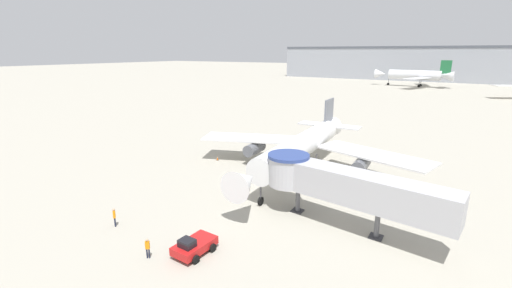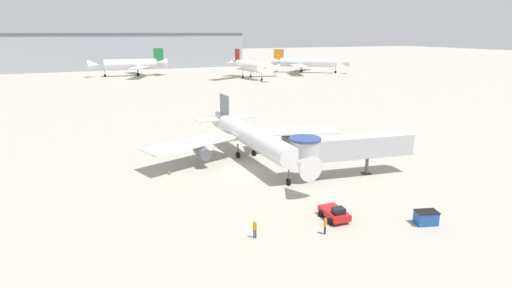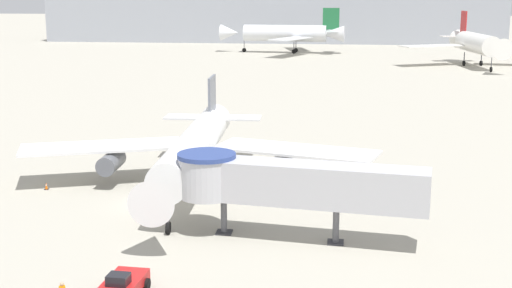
{
  "view_description": "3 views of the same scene",
  "coord_description": "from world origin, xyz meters",
  "px_view_note": "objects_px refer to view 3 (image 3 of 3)",
  "views": [
    {
      "loc": [
        19.82,
        -34.97,
        15.4
      ],
      "look_at": [
        -1.09,
        -0.43,
        4.44
      ],
      "focal_mm": 24.0,
      "sensor_mm": 36.0,
      "label": 1
    },
    {
      "loc": [
        -18.72,
        -48.57,
        18.61
      ],
      "look_at": [
        3.31,
        3.46,
        2.73
      ],
      "focal_mm": 28.0,
      "sensor_mm": 36.0,
      "label": 2
    },
    {
      "loc": [
        15.25,
        -53.22,
        16.93
      ],
      "look_at": [
        8.14,
        4.92,
        4.02
      ],
      "focal_mm": 50.0,
      "sensor_mm": 36.0,
      "label": 3
    }
  ],
  "objects_px": {
    "background_jet_green_tail": "(287,33)",
    "traffic_cone_starboard_wing": "(345,202)",
    "jet_bridge": "(281,182)",
    "traffic_cone_port_wing": "(46,186)",
    "pushback_tug_red": "(123,284)",
    "main_airplane": "(194,149)",
    "background_jet_red_tail": "(476,43)"
  },
  "relations": [
    {
      "from": "background_jet_red_tail",
      "to": "traffic_cone_starboard_wing",
      "type": "bearing_deg",
      "value": -113.0
    },
    {
      "from": "traffic_cone_port_wing",
      "to": "background_jet_green_tail",
      "type": "relative_size",
      "value": 0.02
    },
    {
      "from": "jet_bridge",
      "to": "background_jet_green_tail",
      "type": "xyz_separation_m",
      "value": [
        -10.85,
        142.12,
        1.1
      ]
    },
    {
      "from": "pushback_tug_red",
      "to": "traffic_cone_port_wing",
      "type": "xyz_separation_m",
      "value": [
        -13.07,
        20.09,
        -0.41
      ]
    },
    {
      "from": "pushback_tug_red",
      "to": "background_jet_green_tail",
      "type": "bearing_deg",
      "value": 94.24
    },
    {
      "from": "jet_bridge",
      "to": "traffic_cone_port_wing",
      "type": "bearing_deg",
      "value": 163.09
    },
    {
      "from": "traffic_cone_port_wing",
      "to": "traffic_cone_starboard_wing",
      "type": "xyz_separation_m",
      "value": [
        25.4,
        -1.69,
        0.04
      ]
    },
    {
      "from": "background_jet_green_tail",
      "to": "traffic_cone_starboard_wing",
      "type": "bearing_deg",
      "value": 10.61
    },
    {
      "from": "main_airplane",
      "to": "traffic_cone_starboard_wing",
      "type": "relative_size",
      "value": 46.9
    },
    {
      "from": "pushback_tug_red",
      "to": "traffic_cone_port_wing",
      "type": "bearing_deg",
      "value": 126.18
    },
    {
      "from": "background_jet_red_tail",
      "to": "main_airplane",
      "type": "bearing_deg",
      "value": -119.86
    },
    {
      "from": "main_airplane",
      "to": "pushback_tug_red",
      "type": "distance_m",
      "value": 21.85
    },
    {
      "from": "main_airplane",
      "to": "background_jet_green_tail",
      "type": "height_order",
      "value": "background_jet_green_tail"
    },
    {
      "from": "background_jet_red_tail",
      "to": "traffic_cone_port_wing",
      "type": "bearing_deg",
      "value": -125.34
    },
    {
      "from": "traffic_cone_port_wing",
      "to": "background_jet_green_tail",
      "type": "xyz_separation_m",
      "value": [
        10.16,
        132.45,
        4.85
      ]
    },
    {
      "from": "jet_bridge",
      "to": "traffic_cone_starboard_wing",
      "type": "height_order",
      "value": "jet_bridge"
    },
    {
      "from": "background_jet_green_tail",
      "to": "traffic_cone_port_wing",
      "type": "bearing_deg",
      "value": -0.26
    },
    {
      "from": "main_airplane",
      "to": "background_jet_red_tail",
      "type": "height_order",
      "value": "background_jet_red_tail"
    },
    {
      "from": "jet_bridge",
      "to": "traffic_cone_port_wing",
      "type": "xyz_separation_m",
      "value": [
        -21.0,
        9.67,
        -3.74
      ]
    },
    {
      "from": "background_jet_red_tail",
      "to": "pushback_tug_red",
      "type": "bearing_deg",
      "value": -116.15
    },
    {
      "from": "background_jet_green_tail",
      "to": "background_jet_red_tail",
      "type": "bearing_deg",
      "value": 60.77
    },
    {
      "from": "traffic_cone_port_wing",
      "to": "background_jet_red_tail",
      "type": "xyz_separation_m",
      "value": [
        53.57,
        103.88,
        4.82
      ]
    },
    {
      "from": "background_jet_green_tail",
      "to": "jet_bridge",
      "type": "bearing_deg",
      "value": 8.49
    },
    {
      "from": "jet_bridge",
      "to": "background_jet_red_tail",
      "type": "relative_size",
      "value": 0.52
    },
    {
      "from": "jet_bridge",
      "to": "background_jet_red_tail",
      "type": "bearing_deg",
      "value": 81.81
    },
    {
      "from": "traffic_cone_port_wing",
      "to": "pushback_tug_red",
      "type": "bearing_deg",
      "value": -56.96
    },
    {
      "from": "traffic_cone_starboard_wing",
      "to": "background_jet_red_tail",
      "type": "xyz_separation_m",
      "value": [
        28.17,
        105.57,
        4.77
      ]
    },
    {
      "from": "jet_bridge",
      "to": "traffic_cone_starboard_wing",
      "type": "relative_size",
      "value": 25.32
    },
    {
      "from": "traffic_cone_starboard_wing",
      "to": "background_jet_green_tail",
      "type": "height_order",
      "value": "background_jet_green_tail"
    },
    {
      "from": "pushback_tug_red",
      "to": "traffic_cone_starboard_wing",
      "type": "bearing_deg",
      "value": 59.32
    },
    {
      "from": "main_airplane",
      "to": "background_jet_red_tail",
      "type": "relative_size",
      "value": 0.97
    },
    {
      "from": "traffic_cone_port_wing",
      "to": "background_jet_red_tail",
      "type": "distance_m",
      "value": 116.98
    }
  ]
}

